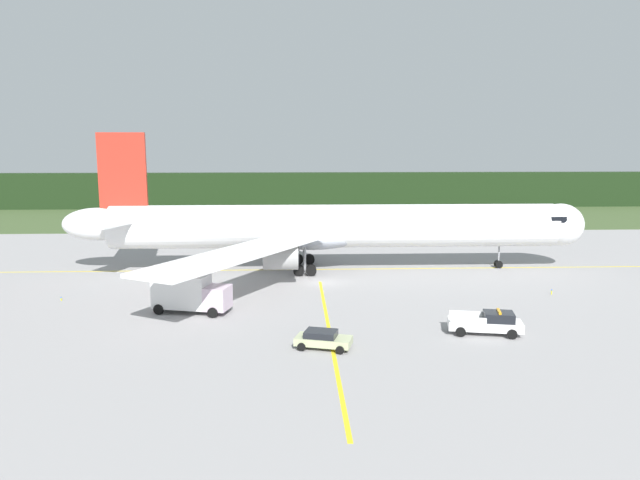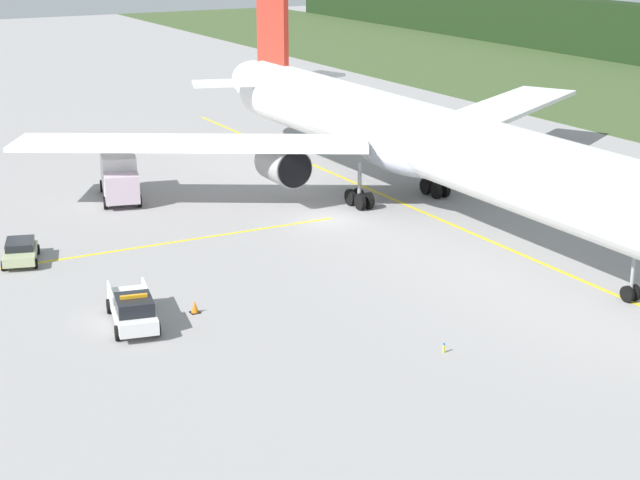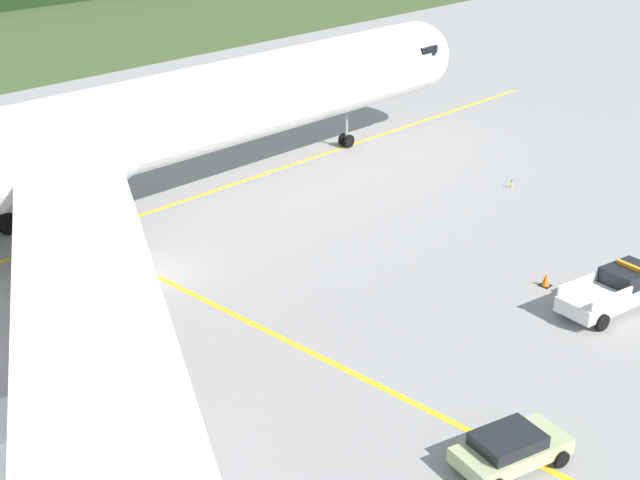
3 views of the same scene
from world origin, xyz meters
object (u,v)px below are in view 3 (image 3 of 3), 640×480
object	(u,v)px
airliner	(84,142)
catering_truck	(52,448)
apron_cone	(546,280)
ops_pickup_truck	(616,290)
staff_car	(510,448)

from	to	relation	value
airliner	catering_truck	world-z (taller)	airliner
airliner	apron_cone	xyz separation A→B (m)	(10.80, -21.38, -4.74)
ops_pickup_truck	apron_cone	world-z (taller)	ops_pickup_truck
catering_truck	airliner	bearing A→B (deg)	53.08
ops_pickup_truck	catering_truck	bearing A→B (deg)	163.18
airliner	ops_pickup_truck	distance (m)	27.41
airliner	apron_cone	size ratio (longest dim) A/B	94.08
ops_pickup_truck	catering_truck	distance (m)	25.20
ops_pickup_truck	catering_truck	world-z (taller)	catering_truck
airliner	catering_truck	distance (m)	22.13
catering_truck	apron_cone	size ratio (longest dim) A/B	10.84
ops_pickup_truck	airliner	bearing A→B (deg)	113.86
ops_pickup_truck	apron_cone	distance (m)	3.46
catering_truck	apron_cone	distance (m)	24.31
staff_car	apron_cone	xyz separation A→B (m)	(12.81, 5.99, -0.39)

